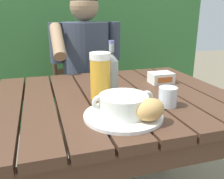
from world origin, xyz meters
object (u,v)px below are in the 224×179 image
at_px(chair_near_diner, 83,93).
at_px(bread_roll, 150,110).
at_px(beer_glass, 100,76).
at_px(table_knife, 145,101).
at_px(person_eating, 87,67).
at_px(water_glass_small, 168,97).
at_px(beer_bottle, 112,73).
at_px(butter_tub, 161,78).
at_px(soup_bowl, 123,104).
at_px(serving_plate, 123,115).

xyz_separation_m(chair_near_diner, bread_roll, (0.01, -1.17, 0.32)).
height_order(beer_glass, table_knife, beer_glass).
bearing_deg(bread_roll, person_eating, 90.58).
xyz_separation_m(person_eating, water_glass_small, (0.14, -0.85, 0.05)).
bearing_deg(table_knife, beer_bottle, 128.05).
bearing_deg(table_knife, beer_glass, 148.55).
height_order(chair_near_diner, beer_glass, beer_glass).
bearing_deg(beer_glass, chair_near_diner, 84.72).
distance_m(person_eating, beer_glass, 0.70).
height_order(chair_near_diner, person_eating, person_eating).
xyz_separation_m(water_glass_small, butter_tub, (0.13, 0.29, -0.01)).
relative_size(soup_bowl, water_glass_small, 2.91).
relative_size(person_eating, water_glass_small, 16.38).
bearing_deg(person_eating, soup_bowl, -93.43).
bearing_deg(soup_bowl, serving_plate, 92.39).
bearing_deg(person_eating, beer_bottle, -91.82).
xyz_separation_m(water_glass_small, table_knife, (-0.06, 0.07, -0.03)).
distance_m(water_glass_small, table_knife, 0.10).
relative_size(serving_plate, soup_bowl, 1.25).
bearing_deg(bread_roll, chair_near_diner, 90.34).
bearing_deg(butter_tub, chair_near_diner, 109.61).
relative_size(bread_roll, beer_glass, 0.63).
bearing_deg(beer_glass, table_knife, -31.45).
distance_m(person_eating, beer_bottle, 0.66).
xyz_separation_m(soup_bowl, bread_roll, (0.06, -0.07, 0.00)).
bearing_deg(soup_bowl, butter_tub, 46.52).
xyz_separation_m(serving_plate, beer_glass, (-0.02, 0.22, 0.09)).
bearing_deg(beer_bottle, butter_tub, 18.09).
distance_m(beer_bottle, table_knife, 0.19).
height_order(serving_plate, water_glass_small, water_glass_small).
bearing_deg(soup_bowl, beer_bottle, 82.35).
bearing_deg(bread_roll, beer_glass, 107.01).
relative_size(chair_near_diner, person_eating, 0.75).
bearing_deg(water_glass_small, table_knife, 131.82).
xyz_separation_m(beer_glass, butter_tub, (0.35, 0.13, -0.07)).
height_order(person_eating, table_knife, person_eating).
bearing_deg(beer_bottle, soup_bowl, -97.65).
relative_size(beer_glass, table_knife, 1.29).
distance_m(beer_glass, beer_bottle, 0.07).
relative_size(chair_near_diner, water_glass_small, 12.35).
xyz_separation_m(soup_bowl, butter_tub, (0.33, 0.34, -0.02)).
bearing_deg(table_knife, person_eating, 95.98).
xyz_separation_m(chair_near_diner, soup_bowl, (-0.06, -1.10, 0.32)).
bearing_deg(butter_tub, bread_roll, -122.09).
bearing_deg(serving_plate, chair_near_diner, 87.04).
distance_m(soup_bowl, water_glass_small, 0.20).
distance_m(serving_plate, beer_glass, 0.23).
height_order(person_eating, bread_roll, person_eating).
bearing_deg(person_eating, beer_glass, -96.58).
distance_m(bread_roll, table_knife, 0.21).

